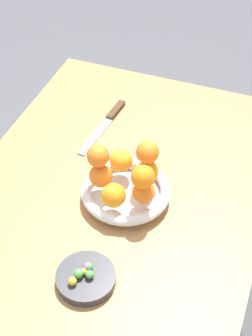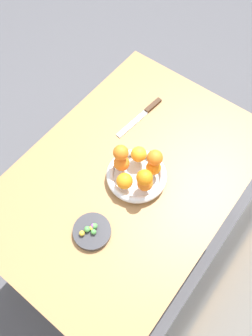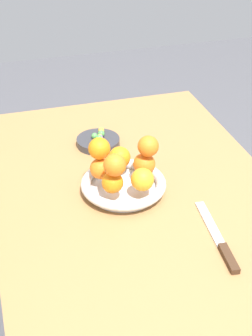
{
  "view_description": "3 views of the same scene",
  "coord_description": "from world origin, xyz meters",
  "px_view_note": "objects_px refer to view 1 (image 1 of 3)",
  "views": [
    {
      "loc": [
        0.82,
        0.34,
        1.7
      ],
      "look_at": [
        -0.01,
        0.03,
        0.84
      ],
      "focal_mm": 55.0,
      "sensor_mm": 36.0,
      "label": 1
    },
    {
      "loc": [
        0.46,
        0.34,
        1.84
      ],
      "look_at": [
        0.02,
        0.0,
        0.82
      ],
      "focal_mm": 35.0,
      "sensor_mm": 36.0,
      "label": 2
    },
    {
      "loc": [
        -1.08,
        0.34,
        1.54
      ],
      "look_at": [
        -0.02,
        0.03,
        0.83
      ],
      "focal_mm": 55.0,
      "sensor_mm": 36.0,
      "label": 3
    }
  ],
  "objects_px": {
    "orange_6": "(148,152)",
    "knife": "(106,122)",
    "candy_ball_3": "(79,274)",
    "orange_0": "(114,195)",
    "orange_3": "(122,161)",
    "candy_dish": "(86,278)",
    "candy_ball_1": "(84,271)",
    "orange_7": "(99,156)",
    "fruit_bowl": "(126,192)",
    "orange_2": "(148,171)",
    "orange_5": "(143,177)",
    "candy_ball_5": "(87,267)",
    "candy_ball_2": "(72,281)",
    "dining_table": "(113,218)",
    "candy_ball_0": "(90,275)",
    "orange_4": "(101,176)",
    "candy_ball_4": "(88,267)",
    "orange_1": "(144,192)"
  },
  "relations": [
    {
      "from": "knife",
      "to": "candy_ball_3",
      "type": "bearing_deg",
      "value": 15.84
    },
    {
      "from": "candy_ball_0",
      "to": "knife",
      "type": "height_order",
      "value": "candy_ball_0"
    },
    {
      "from": "orange_6",
      "to": "candy_ball_5",
      "type": "relative_size",
      "value": 2.9
    },
    {
      "from": "orange_3",
      "to": "orange_6",
      "type": "distance_m",
      "value": 0.09
    },
    {
      "from": "orange_3",
      "to": "candy_ball_0",
      "type": "relative_size",
      "value": 3.08
    },
    {
      "from": "candy_ball_0",
      "to": "knife",
      "type": "bearing_deg",
      "value": -161.71
    },
    {
      "from": "orange_1",
      "to": "orange_2",
      "type": "height_order",
      "value": "orange_1"
    },
    {
      "from": "orange_2",
      "to": "orange_5",
      "type": "height_order",
      "value": "orange_5"
    },
    {
      "from": "candy_ball_0",
      "to": "candy_ball_5",
      "type": "relative_size",
      "value": 0.99
    },
    {
      "from": "dining_table",
      "to": "candy_ball_4",
      "type": "xyz_separation_m",
      "value": [
        0.24,
        0.04,
        0.12
      ]
    },
    {
      "from": "fruit_bowl",
      "to": "candy_ball_1",
      "type": "bearing_deg",
      "value": -0.0
    },
    {
      "from": "candy_dish",
      "to": "candy_ball_3",
      "type": "height_order",
      "value": "candy_ball_3"
    },
    {
      "from": "orange_2",
      "to": "orange_7",
      "type": "distance_m",
      "value": 0.13
    },
    {
      "from": "dining_table",
      "to": "candy_ball_1",
      "type": "height_order",
      "value": "candy_ball_1"
    },
    {
      "from": "candy_dish",
      "to": "candy_ball_3",
      "type": "bearing_deg",
      "value": -57.21
    },
    {
      "from": "candy_ball_5",
      "to": "candy_ball_3",
      "type": "bearing_deg",
      "value": -23.75
    },
    {
      "from": "orange_5",
      "to": "candy_ball_4",
      "type": "distance_m",
      "value": 0.24
    },
    {
      "from": "candy_ball_5",
      "to": "orange_1",
      "type": "bearing_deg",
      "value": 166.7
    },
    {
      "from": "dining_table",
      "to": "orange_2",
      "type": "bearing_deg",
      "value": 123.84
    },
    {
      "from": "orange_3",
      "to": "candy_ball_2",
      "type": "bearing_deg",
      "value": 3.08
    },
    {
      "from": "candy_ball_1",
      "to": "knife",
      "type": "distance_m",
      "value": 0.54
    },
    {
      "from": "orange_4",
      "to": "candy_ball_4",
      "type": "xyz_separation_m",
      "value": [
        0.23,
        0.07,
        -0.04
      ]
    },
    {
      "from": "fruit_bowl",
      "to": "orange_2",
      "type": "relative_size",
      "value": 4.09
    },
    {
      "from": "orange_1",
      "to": "orange_6",
      "type": "height_order",
      "value": "orange_6"
    },
    {
      "from": "orange_2",
      "to": "knife",
      "type": "height_order",
      "value": "orange_2"
    },
    {
      "from": "orange_3",
      "to": "candy_ball_1",
      "type": "relative_size",
      "value": 3.86
    },
    {
      "from": "orange_7",
      "to": "candy_ball_0",
      "type": "bearing_deg",
      "value": 17.84
    },
    {
      "from": "orange_7",
      "to": "candy_ball_1",
      "type": "xyz_separation_m",
      "value": [
        0.25,
        0.07,
        -0.1
      ]
    },
    {
      "from": "candy_ball_3",
      "to": "candy_ball_4",
      "type": "bearing_deg",
      "value": 152.98
    },
    {
      "from": "orange_0",
      "to": "orange_3",
      "type": "xyz_separation_m",
      "value": [
        -0.12,
        -0.02,
        0.0
      ]
    },
    {
      "from": "candy_ball_0",
      "to": "candy_ball_2",
      "type": "height_order",
      "value": "same"
    },
    {
      "from": "candy_ball_0",
      "to": "orange_4",
      "type": "bearing_deg",
      "value": -163.18
    },
    {
      "from": "orange_0",
      "to": "dining_table",
      "type": "bearing_deg",
      "value": -155.48
    },
    {
      "from": "candy_ball_4",
      "to": "orange_0",
      "type": "bearing_deg",
      "value": -176.1
    },
    {
      "from": "orange_4",
      "to": "candy_ball_4",
      "type": "distance_m",
      "value": 0.25
    },
    {
      "from": "orange_5",
      "to": "orange_7",
      "type": "height_order",
      "value": "orange_7"
    },
    {
      "from": "candy_ball_4",
      "to": "dining_table",
      "type": "bearing_deg",
      "value": -170.87
    },
    {
      "from": "orange_3",
      "to": "candy_ball_1",
      "type": "bearing_deg",
      "value": 5.66
    },
    {
      "from": "orange_3",
      "to": "knife",
      "type": "distance_m",
      "value": 0.25
    },
    {
      "from": "candy_ball_1",
      "to": "candy_ball_5",
      "type": "xyz_separation_m",
      "value": [
        -0.01,
        0.0,
        0.0
      ]
    },
    {
      "from": "candy_ball_5",
      "to": "candy_ball_2",
      "type": "bearing_deg",
      "value": -18.74
    },
    {
      "from": "orange_6",
      "to": "knife",
      "type": "bearing_deg",
      "value": -136.84
    },
    {
      "from": "candy_ball_1",
      "to": "candy_ball_3",
      "type": "distance_m",
      "value": 0.01
    },
    {
      "from": "candy_ball_2",
      "to": "candy_dish",
      "type": "bearing_deg",
      "value": 149.43
    },
    {
      "from": "orange_7",
      "to": "fruit_bowl",
      "type": "bearing_deg",
      "value": 93.48
    },
    {
      "from": "orange_2",
      "to": "orange_4",
      "type": "relative_size",
      "value": 0.93
    },
    {
      "from": "fruit_bowl",
      "to": "candy_ball_5",
      "type": "bearing_deg",
      "value": 0.52
    },
    {
      "from": "candy_ball_0",
      "to": "candy_ball_2",
      "type": "distance_m",
      "value": 0.04
    },
    {
      "from": "candy_ball_3",
      "to": "candy_ball_5",
      "type": "relative_size",
      "value": 1.08
    },
    {
      "from": "fruit_bowl",
      "to": "candy_ball_3",
      "type": "bearing_deg",
      "value": -1.57
    }
  ]
}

